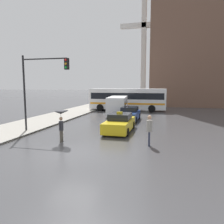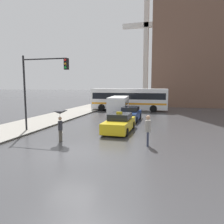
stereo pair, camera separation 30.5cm
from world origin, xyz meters
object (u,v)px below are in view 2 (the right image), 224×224
pedestrian_man (148,128)px  monument_cross (146,42)px  traffic_light (41,79)px  city_bus (129,98)px  taxi (119,123)px  ambulance_van (119,105)px  pedestrian_with_umbrella (60,117)px  sedan_red (130,114)px

pedestrian_man → monument_cross: (-3.70, 31.01, 10.76)m
pedestrian_man → traffic_light: size_ratio=0.32×
city_bus → taxi: bearing=-174.5°
ambulance_van → pedestrian_with_umbrella: 12.98m
traffic_light → city_bus: bearing=77.4°
city_bus → sedan_red: bearing=-170.8°
traffic_light → monument_cross: bearing=81.5°
city_bus → monument_cross: monument_cross is taller
monument_cross → ambulance_van: bearing=-93.2°
pedestrian_man → sedan_red: bearing=-167.6°
pedestrian_man → ambulance_van: bearing=-163.6°
pedestrian_with_umbrella → pedestrian_man: pedestrian_with_umbrella is taller
traffic_light → monument_cross: monument_cross is taller
pedestrian_with_umbrella → traffic_light: 4.07m
city_bus → traffic_light: (-3.62, -16.15, 2.31)m
pedestrian_man → monument_cross: size_ratio=0.09×
ambulance_van → pedestrian_man: ambulance_van is taller
sedan_red → city_bus: (-1.72, 8.63, 1.09)m
sedan_red → monument_cross: size_ratio=0.20×
taxi → pedestrian_man: pedestrian_man is taller
city_bus → traffic_light: size_ratio=1.85×
traffic_light → sedan_red: bearing=54.6°
ambulance_van → pedestrian_with_umbrella: bearing=80.2°
taxi → monument_cross: size_ratio=0.22×
ambulance_van → pedestrian_with_umbrella: (-0.79, -12.95, 0.34)m
pedestrian_with_umbrella → sedan_red: bearing=-17.4°
city_bus → traffic_light: 16.71m
pedestrian_man → traffic_light: traffic_light is taller
ambulance_van → monument_cross: 21.34m
monument_cross → sedan_red: bearing=-87.5°
sedan_red → traffic_light: bearing=54.6°
traffic_light → pedestrian_with_umbrella: bearing=-38.1°
sedan_red → monument_cross: 24.63m
city_bus → pedestrian_with_umbrella: bearing=174.5°
ambulance_van → pedestrian_man: bearing=104.3°
ambulance_van → city_bus: bearing=-99.5°
ambulance_van → pedestrian_with_umbrella: size_ratio=2.94×
sedan_red → ambulance_van: ambulance_van is taller
sedan_red → pedestrian_man: (2.73, -9.10, 0.47)m
taxi → sedan_red: bearing=-88.2°
sedan_red → ambulance_van: 4.02m
sedan_red → city_bus: bearing=-78.7°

